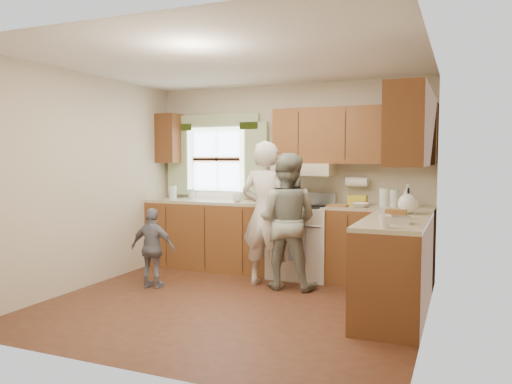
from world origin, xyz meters
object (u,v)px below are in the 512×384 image
at_px(stove, 302,241).
at_px(woman_right, 286,221).
at_px(child, 153,248).
at_px(woman_left, 266,214).

xyz_separation_m(stove, woman_right, (-0.01, -0.59, 0.32)).
bearing_deg(child, stove, -146.43).
xyz_separation_m(woman_right, child, (-1.43, -0.61, -0.32)).
relative_size(stove, woman_left, 0.62).
relative_size(stove, child, 1.14).
bearing_deg(woman_left, child, 29.19).
xyz_separation_m(woman_left, woman_right, (0.25, 0.00, -0.07)).
bearing_deg(woman_left, woman_right, -178.04).
height_order(stove, woman_right, woman_right).
distance_m(woman_left, child, 1.39).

